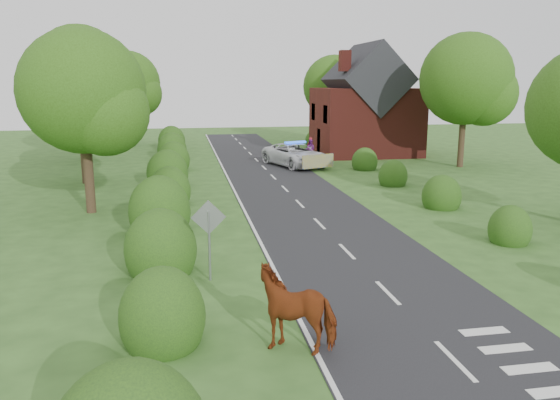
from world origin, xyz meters
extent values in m
plane|color=#325621|center=(0.00, 0.00, 0.00)|extent=(120.00, 120.00, 0.00)
cube|color=black|center=(0.00, 15.00, 0.01)|extent=(6.00, 70.00, 0.02)
cube|color=white|center=(0.00, -4.00, 0.03)|extent=(0.12, 1.80, 0.01)
cube|color=white|center=(0.00, 0.00, 0.03)|extent=(0.12, 1.80, 0.01)
cube|color=white|center=(0.00, 4.00, 0.03)|extent=(0.12, 1.80, 0.01)
cube|color=white|center=(0.00, 8.00, 0.03)|extent=(0.12, 1.80, 0.01)
cube|color=white|center=(0.00, 12.00, 0.03)|extent=(0.12, 1.80, 0.01)
cube|color=white|center=(0.00, 16.00, 0.03)|extent=(0.12, 1.80, 0.01)
cube|color=white|center=(0.00, 20.00, 0.03)|extent=(0.12, 1.80, 0.01)
cube|color=white|center=(0.00, 24.00, 0.03)|extent=(0.12, 1.80, 0.01)
cube|color=white|center=(0.00, 28.00, 0.03)|extent=(0.12, 1.80, 0.01)
cube|color=white|center=(0.00, 32.00, 0.03)|extent=(0.12, 1.80, 0.01)
cube|color=white|center=(0.00, 36.00, 0.03)|extent=(0.12, 1.80, 0.01)
cube|color=white|center=(0.00, 40.00, 0.03)|extent=(0.12, 1.80, 0.01)
cube|color=white|center=(0.00, 44.00, 0.03)|extent=(0.12, 1.80, 0.01)
cube|color=white|center=(0.00, 48.00, 0.03)|extent=(0.12, 1.80, 0.01)
cube|color=white|center=(-2.90, 15.00, 0.03)|extent=(0.12, 70.00, 0.01)
cube|color=white|center=(1.40, -5.50, 0.03)|extent=(1.20, 0.35, 0.01)
cube|color=white|center=(1.40, -4.60, 0.03)|extent=(1.20, 0.35, 0.01)
cube|color=white|center=(1.40, -3.70, 0.03)|extent=(1.20, 0.35, 0.01)
cube|color=white|center=(1.40, -2.80, 0.03)|extent=(1.20, 0.35, 0.01)
ellipsoid|color=#203E17|center=(-6.30, -2.00, 0.66)|extent=(2.00, 2.10, 2.40)
ellipsoid|color=#203E17|center=(-6.50, 3.00, 0.74)|extent=(2.30, 2.41, 2.70)
ellipsoid|color=#203E17|center=(-6.70, 8.00, 0.83)|extent=(2.50, 2.62, 3.00)
ellipsoid|color=#203E17|center=(-6.40, 13.00, 0.69)|extent=(2.10, 2.20, 2.50)
ellipsoid|color=#203E17|center=(-6.60, 18.00, 0.77)|extent=(2.40, 2.52, 2.80)
ellipsoid|color=#203E17|center=(-6.30, 24.00, 0.72)|extent=(2.20, 2.31, 2.60)
ellipsoid|color=#203E17|center=(-6.50, 30.00, 0.74)|extent=(2.30, 2.41, 2.70)
ellipsoid|color=#203E17|center=(-6.60, 36.00, 0.77)|extent=(2.40, 2.52, 2.80)
ellipsoid|color=#203E17|center=(6.40, 4.00, 0.52)|extent=(1.60, 1.68, 1.90)
ellipsoid|color=#203E17|center=(6.60, 10.00, 0.58)|extent=(1.90, 2.00, 2.10)
ellipsoid|color=#203E17|center=(6.50, 16.00, 0.55)|extent=(1.70, 1.78, 2.00)
ellipsoid|color=#203E17|center=(6.80, 22.00, 0.55)|extent=(1.80, 1.89, 2.00)
ellipsoid|color=#203E17|center=(6.60, 36.00, 0.55)|extent=(1.70, 1.78, 2.00)
cylinder|color=#332316|center=(-10.00, 12.00, 1.98)|extent=(0.44, 0.44, 3.96)
sphere|color=#2A4A11|center=(-10.00, 12.00, 5.58)|extent=(5.60, 5.60, 5.60)
sphere|color=#3D791E|center=(-9.02, 11.44, 4.68)|extent=(3.92, 3.92, 3.92)
cylinder|color=#332316|center=(-11.50, 20.00, 1.87)|extent=(0.44, 0.44, 3.74)
sphere|color=#2A4A11|center=(-11.50, 20.00, 5.27)|extent=(5.60, 5.60, 5.60)
sphere|color=#3D791E|center=(-10.52, 19.44, 4.42)|extent=(3.92, 3.92, 3.92)
cylinder|color=#332316|center=(-13.00, 30.00, 2.42)|extent=(0.44, 0.44, 4.84)
sphere|color=#2A4A11|center=(-13.00, 30.00, 6.82)|extent=(6.80, 6.80, 6.80)
sphere|color=#3D791E|center=(-11.81, 29.32, 5.72)|extent=(4.76, 4.76, 4.76)
cylinder|color=#332316|center=(-10.50, 40.00, 2.09)|extent=(0.44, 0.44, 4.18)
sphere|color=#2A4A11|center=(-10.50, 40.00, 5.89)|extent=(6.00, 6.00, 6.00)
sphere|color=#3D791E|center=(-9.45, 39.40, 4.94)|extent=(4.20, 4.20, 4.20)
cylinder|color=#332316|center=(14.00, 22.00, 2.20)|extent=(0.44, 0.44, 4.40)
sphere|color=#2A4A11|center=(14.00, 22.00, 6.20)|extent=(6.40, 6.40, 6.40)
sphere|color=#3D791E|center=(15.12, 21.36, 5.20)|extent=(4.48, 4.48, 4.48)
cylinder|color=#332316|center=(9.00, 38.00, 1.98)|extent=(0.44, 0.44, 3.96)
sphere|color=#2A4A11|center=(9.00, 38.00, 5.58)|extent=(6.00, 6.00, 6.00)
sphere|color=#3D791E|center=(10.05, 37.40, 4.68)|extent=(4.20, 4.20, 4.20)
cylinder|color=gray|center=(-5.00, 2.00, 1.10)|extent=(0.08, 0.08, 2.20)
cube|color=gray|center=(-5.00, 2.00, 2.00)|extent=(1.06, 0.04, 1.06)
cube|color=maroon|center=(9.50, 30.00, 2.75)|extent=(8.00, 7.00, 5.50)
cube|color=black|center=(9.50, 30.00, 6.20)|extent=(5.94, 7.40, 5.94)
cube|color=maroon|center=(7.00, 28.00, 7.60)|extent=(0.80, 0.80, 1.60)
imported|color=#5A2E12|center=(-3.23, -2.61, 0.79)|extent=(2.51, 1.91, 1.59)
imported|color=silver|center=(2.34, 24.36, 0.83)|extent=(4.54, 6.55, 1.66)
cube|color=yellow|center=(3.32, 21.51, 0.75)|extent=(2.37, 0.86, 0.91)
cube|color=blue|center=(2.34, 24.36, 1.74)|extent=(1.66, 0.80, 0.14)
imported|color=maroon|center=(4.28, 27.91, 0.86)|extent=(0.75, 0.67, 1.71)
imported|color=#692076|center=(4.19, 27.44, 0.81)|extent=(0.97, 0.88, 1.61)
camera|label=1|loc=(-5.71, -14.06, 5.99)|focal=35.00mm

